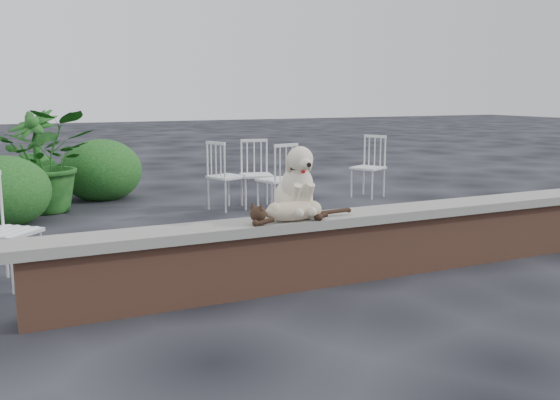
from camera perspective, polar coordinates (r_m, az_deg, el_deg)
name	(u,v)px	position (r m, az deg, el deg)	size (l,w,h in m)	color
ground	(382,274)	(5.69, 9.27, -6.60)	(60.00, 60.00, 0.00)	black
brick_wall	(383,246)	(5.62, 9.34, -4.16)	(6.00, 0.30, 0.50)	brown
capstone	(384,214)	(5.56, 9.42, -1.25)	(6.20, 0.40, 0.08)	slate
dog	(294,181)	(5.11, 1.24, 1.77)	(0.39, 0.52, 0.60)	beige
cat	(293,209)	(4.97, 1.18, -0.87)	(1.09, 0.26, 0.19)	tan
chair_e	(227,175)	(8.59, -4.83, 2.24)	(0.56, 0.56, 0.94)	white
chair_d	(368,167)	(9.67, 8.01, 3.02)	(0.56, 0.56, 0.94)	white
chair_c	(277,179)	(8.24, -0.27, 1.95)	(0.56, 0.56, 0.94)	white
chair_a	(7,230)	(5.63, -23.54, -2.54)	(0.56, 0.56, 0.94)	white
chair_b	(256,174)	(8.72, -2.15, 2.38)	(0.56, 0.56, 0.94)	white
potted_plant_a	(50,161)	(8.93, -20.17, 3.35)	(1.23, 1.07, 1.37)	#124216
potted_plant_b	(34,156)	(9.91, -21.42, 3.77)	(0.75, 0.75, 1.34)	#124216
shrubbery	(56,179)	(9.32, -19.64, 1.82)	(2.56, 2.86, 0.95)	#124216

